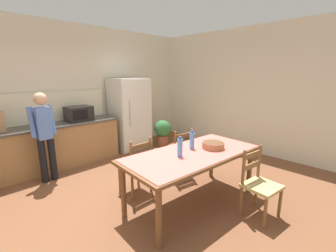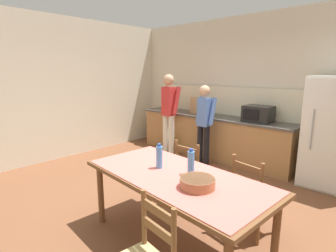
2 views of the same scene
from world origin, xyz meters
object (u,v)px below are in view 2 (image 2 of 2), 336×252
Objects in this scene: paper_bag at (197,106)px; person_at_counter at (204,121)px; dining_table at (176,182)px; microwave at (258,114)px; person_at_sink at (169,110)px; chair_side_far_right at (253,196)px; serving_bowl at (197,182)px; chair_side_far_left at (192,174)px; bottle_off_centre at (191,162)px; bottle_near_centre at (159,157)px.

person_at_counter reaches higher than paper_bag.
microwave is at bearing 98.22° from dining_table.
person_at_sink is at bearing -128.11° from paper_bag.
chair_side_far_right is 0.52× the size of person_at_sink.
serving_bowl is at bearing -75.37° from microwave.
person_at_sink is at bearing -19.70° from chair_side_far_right.
chair_side_far_right is at bearing -130.74° from person_at_counter.
person_at_sink reaches higher than paper_bag.
bottle_off_centre is at bearing 126.64° from chair_side_far_left.
person_at_sink is (-2.19, 2.25, 0.28)m from dining_table.
bottle_off_centre is at bearing -147.59° from person_at_counter.
chair_side_far_right is 2.33m from person_at_counter.
chair_side_far_left is 1.71m from person_at_counter.
microwave is 2.28m from chair_side_far_right.
dining_table is 0.92m from chair_side_far_right.
paper_bag is at bearing -31.34° from chair_side_far_right.
bottle_near_centre and bottle_off_centre have the same top height.
person_at_counter is (-1.58, 2.32, 0.04)m from serving_bowl.
paper_bag reaches higher than chair_side_far_right.
person_at_counter reaches higher than microwave.
paper_bag is 0.17× the size of dining_table.
chair_side_far_right is at bearing 55.45° from dining_table.
serving_bowl is (0.24, -0.21, -0.07)m from bottle_off_centre.
dining_table is at bearing -4.15° from bottle_near_centre.
serving_bowl is at bearing 130.05° from chair_side_far_left.
bottle_near_centre is 1.13m from chair_side_far_right.
paper_bag is at bearing -179.69° from microwave.
microwave is 1.41m from paper_bag.
chair_side_far_right is (2.30, -2.01, -0.62)m from paper_bag.
dining_table is at bearing 116.70° from chair_side_far_left.
chair_side_far_right is at bearing -41.06° from paper_bag.
microwave is 0.24× the size of dining_table.
person_at_sink reaches higher than bottle_off_centre.
person_at_sink is at bearing -164.45° from microwave.
paper_bag is at bearing 127.16° from serving_bowl.
dining_table is at bearing 65.16° from chair_side_far_right.
bottle_off_centre is at bearing 67.27° from chair_side_far_right.
paper_bag is at bearing -38.11° from person_at_sink.
bottle_off_centre is 2.50m from person_at_counter.
bottle_off_centre is at bearing -53.97° from paper_bag.
bottle_near_centre is 0.92m from chair_side_far_left.
person_at_counter is (-0.98, 2.21, -0.03)m from bottle_near_centre.
chair_side_far_left is (1.41, -1.94, -0.62)m from paper_bag.
paper_bag reaches higher than chair_side_far_left.
bottle_off_centre is 0.17× the size of person_at_counter.
person_at_sink reaches higher than dining_table.
paper_bag is at bearing 119.71° from bottle_near_centre.
bottle_near_centre is at bearing -60.29° from paper_bag.
microwave is 2.04m from chair_side_far_left.
chair_side_far_right is (0.16, 0.83, -0.39)m from serving_bowl.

